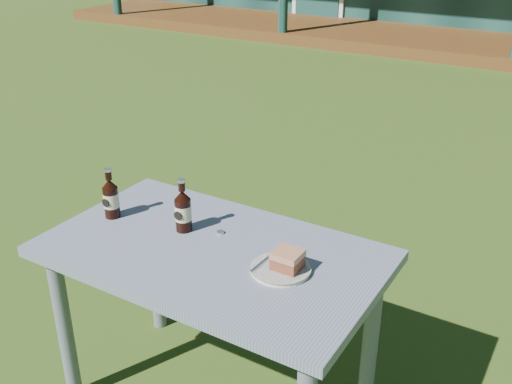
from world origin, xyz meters
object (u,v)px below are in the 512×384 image
Objects in this scene: cafe_table at (213,273)px; plate at (281,269)px; cake_slice at (288,260)px; cola_bottle_far at (111,198)px; cola_bottle_near at (183,210)px.

cafe_table is 0.30m from plate.
plate is at bearing 0.32° from cafe_table.
cake_slice is 0.46× the size of cola_bottle_far.
cola_bottle_far reaches higher than cake_slice.
cafe_table is 5.88× the size of plate.
cola_bottle_near is at bearing 10.77° from cola_bottle_far.
plate is 0.75m from cola_bottle_far.
cola_bottle_near is 1.02× the size of cola_bottle_far.
cafe_table is at bearing -18.91° from cola_bottle_near.
cola_bottle_far reaches higher than plate.
plate is at bearing -7.14° from cola_bottle_near.
plate is 0.45m from cola_bottle_near.
cake_slice is 0.44× the size of cola_bottle_near.
cola_bottle_far is at bearing -179.84° from plate.
cola_bottle_far is (-0.75, -0.00, 0.07)m from plate.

